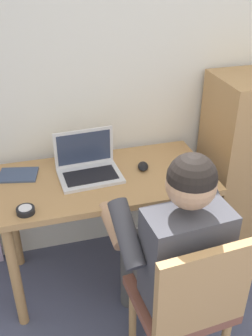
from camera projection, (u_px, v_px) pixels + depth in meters
wall_back at (168, 61)px, 2.35m from camera, size 4.80×0.05×2.50m
desk at (105, 194)px, 2.25m from camera, size 1.20×0.60×0.74m
dresser at (250, 165)px, 2.57m from camera, size 0.58×0.45×1.20m
chair at (187, 302)px, 1.74m from camera, size 0.45×0.43×0.89m
person_seated at (172, 244)px, 1.80m from camera, size 0.55×0.60×1.21m
laptop at (88, 166)px, 2.19m from camera, size 0.35×0.27×0.24m
computer_mouse at (143, 166)px, 2.26m from camera, size 0.08×0.11×0.03m
desk_clock at (26, 210)px, 1.90m from camera, size 0.09×0.09×0.03m
notebook_pad at (18, 175)px, 2.20m from camera, size 0.24×0.19×0.01m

